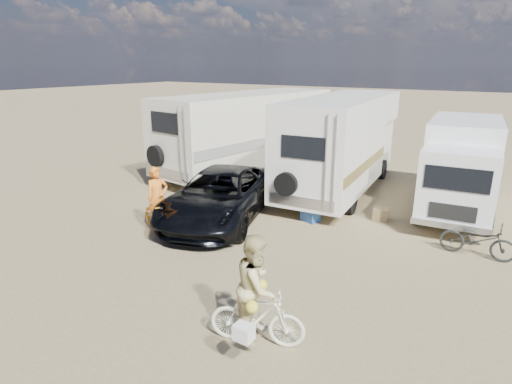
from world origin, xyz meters
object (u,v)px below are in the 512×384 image
Objects in this scene: rider_man at (158,204)px; cooler at (311,215)px; bike_man at (159,217)px; rider_woman at (257,296)px; dark_suv at (220,195)px; bike_woman at (257,318)px; box_truck at (460,168)px; rv_left at (247,133)px; bike_parked at (478,240)px; crate at (381,214)px; rv_main at (342,145)px.

rider_man is 3.35× the size of cooler.
bike_man is 5.61m from rider_woman.
bike_woman is at bearing -64.16° from dark_suv.
box_truck reaches higher than rider_man.
rider_man is (1.81, -7.16, -0.81)m from rv_left.
bike_man is 1.04× the size of bike_parked.
rider_man is at bearing 111.64° from bike_parked.
rv_left is at bearing 33.51° from bike_man.
bike_man is 3.95× the size of crate.
rv_left is at bearing 168.12° from rv_main.
rider_man is at bearing -117.17° from rv_main.
bike_man is 1.03× the size of rider_man.
bike_man is at bearing -138.32° from crate.
bike_parked is (6.91, 1.27, -0.30)m from dark_suv.
rider_man is at bearing -117.87° from cooler.
cooler is at bearing -26.52° from rider_man.
bike_woman is (4.16, -4.47, -0.25)m from dark_suv.
bike_woman is at bearing -99.05° from bike_man.
bike_parked is at bearing -44.75° from rider_woman.
rider_woman reaches higher than cooler.
bike_woman is (-1.78, -9.04, -0.93)m from box_truck.
crate is at bearing 14.68° from dark_suv.
rider_woman is at bearing -0.00° from bike_woman.
cooler is (4.99, -4.07, -1.47)m from rv_left.
bike_man is 6.60m from crate.
rider_man is (-6.71, -6.38, -0.57)m from box_truck.
rv_main is 4.56× the size of bike_parked.
rider_woman is (4.92, -2.66, 0.44)m from bike_man.
dark_suv reaches higher than bike_parked.
bike_woman is at bearing -0.00° from rider_woman.
rv_left reaches higher than dark_suv.
bike_man is (-6.71, -6.38, -0.96)m from box_truck.
bike_man is at bearing -160.66° from rider_man.
rider_man is at bearing 42.45° from bike_woman.
rider_man is at bearing 19.34° from bike_man.
bike_parked is at bearing -48.79° from rider_man.
bike_woman is at bearing -55.20° from cooler.
bike_woman reaches higher than bike_man.
bike_parked is 3.34× the size of cooler.
rider_man is at bearing 42.45° from rider_woman.
rider_man is 8.28m from bike_parked.
rider_woman reaches higher than rider_man.
bike_parked is at bearing -48.79° from bike_man.
box_truck is at bearing -8.26° from rv_main.
crate is at bearing -50.09° from rv_main.
rv_left is at bearing 98.57° from dark_suv.
bike_man is at bearing -117.17° from rv_main.
box_truck is at bearing -30.32° from bike_woman.
dark_suv is at bearing -116.88° from rv_main.
bike_parked is at bearing -40.34° from rv_main.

